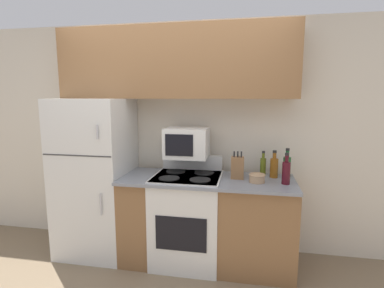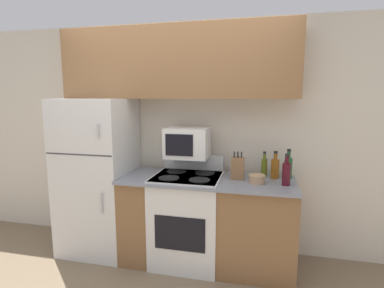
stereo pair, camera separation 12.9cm
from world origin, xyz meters
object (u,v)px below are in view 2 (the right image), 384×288
Objects in this scene: microwave at (187,143)px; knife_block at (238,168)px; refrigerator at (98,176)px; stove at (188,218)px; bottle_wine_green at (288,167)px; bowl at (257,179)px; bottle_wine_red at (286,173)px; bottle_olive_oil at (264,167)px; bottle_whiskey at (275,168)px.

knife_block is (0.54, -0.08, -0.23)m from microwave.
refrigerator is at bearing -175.40° from microwave.
bottle_wine_green is at bearing 10.94° from stove.
bottle_wine_green reaches higher than bowl.
refrigerator is at bearing 176.92° from bottle_wine_red.
refrigerator is 2.02m from bottle_wine_red.
microwave is (-0.03, 0.13, 0.78)m from stove.
bottle_wine_green and bottle_wine_red have the same top height.
bottle_wine_green is 0.26m from bottle_wine_red.
bottle_wine_red is at bearing -54.46° from bottle_olive_oil.
microwave is 1.06m from bottle_wine_green.
microwave is (1.02, 0.08, 0.40)m from refrigerator.
stove is 0.75m from knife_block.
bottle_whiskey is at bearing 1.75° from microwave.
bowl is (0.70, -0.05, 0.48)m from stove.
refrigerator is at bearing 177.46° from stove.
bottle_whiskey is (0.17, 0.21, 0.07)m from bowl.
knife_block is 0.94× the size of bottle_wine_green.
stove is at bearing -169.84° from bottle_whiskey.
knife_block is 0.94× the size of bottle_wine_red.
bottle_whiskey is at bearing 10.16° from stove.
microwave is at bearing 169.16° from bottle_wine_red.
refrigerator is 5.73× the size of bottle_wine_red.
refrigerator reaches higher than bowl.
microwave is 1.71× the size of bottle_olive_oil.
bottle_olive_oil reaches higher than bowl.
bottle_wine_green is 1.00× the size of bottle_wine_red.
bowl is at bearing -4.49° from stove.
stove is 0.85m from bowl.
stove reaches higher than bowl.
microwave is 0.83m from bottle_olive_oil.
knife_block is at bearing 0.04° from refrigerator.
microwave is at bearing 103.67° from stove.
knife_block is 1.00× the size of bottle_whiskey.
refrigerator is 1.10m from microwave.
bottle_olive_oil is 0.12m from bottle_whiskey.
refrigerator is at bearing -175.90° from bottle_wine_green.
bowl is 0.57× the size of bottle_whiskey.
microwave reaches higher than bottle_olive_oil.
stove is at bearing -76.33° from microwave.
bottle_wine_green is at bearing 16.07° from bottle_whiskey.
bottle_wine_red reaches higher than bowl.
refrigerator reaches higher than microwave.
bottle_olive_oil is at bearing 33.28° from knife_block.
bowl is 0.28m from bottle_whiskey.
refrigerator is at bearing -179.96° from knife_block.
bowl is 0.61× the size of bottle_olive_oil.
bottle_olive_oil is (1.81, 0.17, 0.17)m from refrigerator.
knife_block is at bearing -146.72° from bottle_olive_oil.
bowl is 0.53× the size of bottle_wine_green.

